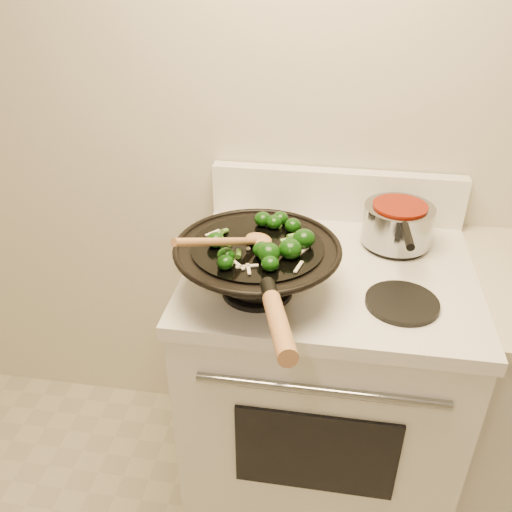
# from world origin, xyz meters

# --- Properties ---
(stove) EXTENTS (0.78, 0.67, 1.08)m
(stove) POSITION_xyz_m (-0.09, 1.17, 0.47)
(stove) COLOR white
(stove) RESTS_ON ground
(wok) EXTENTS (0.41, 0.67, 0.20)m
(wok) POSITION_xyz_m (-0.27, 1.01, 1.00)
(wok) COLOR black
(wok) RESTS_ON stove
(stirfry) EXTENTS (0.27, 0.27, 0.05)m
(stirfry) POSITION_xyz_m (-0.24, 1.01, 1.08)
(stirfry) COLOR black
(stirfry) RESTS_ON wok
(wooden_spoon) EXTENTS (0.18, 0.29, 0.13)m
(wooden_spoon) POSITION_xyz_m (-0.31, 0.96, 1.10)
(wooden_spoon) COLOR #A97143
(wooden_spoon) RESTS_ON wok
(saucepan) EXTENTS (0.20, 0.32, 0.12)m
(saucepan) POSITION_xyz_m (0.09, 1.32, 0.99)
(saucepan) COLOR gray
(saucepan) RESTS_ON stove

